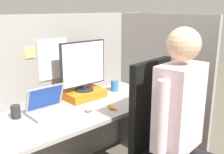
{
  "coord_description": "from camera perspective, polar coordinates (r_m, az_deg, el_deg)",
  "views": [
    {
      "loc": [
        -1.1,
        -1.3,
        1.49
      ],
      "look_at": [
        0.22,
        0.16,
        0.96
      ],
      "focal_mm": 42.0,
      "sensor_mm": 36.0,
      "label": 1
    }
  ],
  "objects": [
    {
      "name": "monitor",
      "position": [
        2.26,
        -6.26,
        2.49
      ],
      "size": [
        0.45,
        0.16,
        0.43
      ],
      "color": "#232328",
      "rests_on": "paper_box"
    },
    {
      "name": "office_chair",
      "position": [
        1.92,
        11.12,
        -13.88
      ],
      "size": [
        0.53,
        0.57,
        1.14
      ],
      "color": "black",
      "rests_on": "ground"
    },
    {
      "name": "laptop",
      "position": [
        2.04,
        -13.64,
        -6.56
      ],
      "size": [
        0.3,
        0.21,
        0.21
      ],
      "color": "#99999E",
      "rests_on": "desk"
    },
    {
      "name": "desk",
      "position": [
        2.18,
        -7.39,
        -10.83
      ],
      "size": [
        1.6,
        0.65,
        0.71
      ],
      "color": "#9E9993",
      "rests_on": "ground"
    },
    {
      "name": "pen_cup",
      "position": [
        2.03,
        -20.23,
        -7.1
      ],
      "size": [
        0.07,
        0.07,
        0.1
      ],
      "color": "#28282D",
      "rests_on": "desk"
    },
    {
      "name": "carrot_toy",
      "position": [
        2.05,
        0.46,
        -6.78
      ],
      "size": [
        0.04,
        0.12,
        0.04
      ],
      "color": "orange",
      "rests_on": "desk"
    },
    {
      "name": "person",
      "position": [
        1.72,
        15.46,
        -8.94
      ],
      "size": [
        0.48,
        0.43,
        1.38
      ],
      "color": "black",
      "rests_on": "ground"
    },
    {
      "name": "coffee_mug",
      "position": [
        2.5,
        0.58,
        -1.89
      ],
      "size": [
        0.07,
        0.07,
        0.1
      ],
      "color": "teal",
      "rests_on": "desk"
    },
    {
      "name": "cubicle_panel_back",
      "position": [
        2.39,
        -12.39,
        -4.2
      ],
      "size": [
        2.1,
        0.05,
        1.44
      ],
      "color": "gray",
      "rests_on": "ground"
    },
    {
      "name": "mouse",
      "position": [
        2.03,
        -5.11,
        -7.06
      ],
      "size": [
        0.06,
        0.04,
        0.04
      ],
      "color": "gray",
      "rests_on": "desk"
    },
    {
      "name": "paper_box",
      "position": [
        2.32,
        -6.04,
        -3.72
      ],
      "size": [
        0.35,
        0.22,
        0.07
      ],
      "color": "orange",
      "rests_on": "desk"
    },
    {
      "name": "stapler",
      "position": [
        2.52,
        7.43,
        -2.42
      ],
      "size": [
        0.04,
        0.15,
        0.06
      ],
      "color": "black",
      "rests_on": "desk"
    },
    {
      "name": "cubicle_panel_right",
      "position": [
        2.59,
        8.39,
        -2.51
      ],
      "size": [
        0.04,
        1.28,
        1.44
      ],
      "color": "gray",
      "rests_on": "ground"
    }
  ]
}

